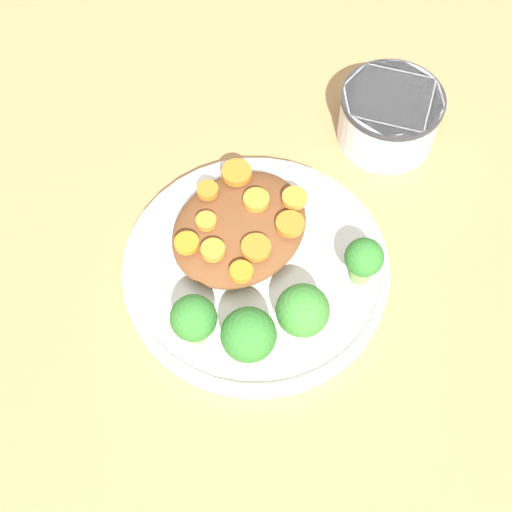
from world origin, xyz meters
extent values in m
plane|color=tan|center=(0.00, 0.00, 0.00)|extent=(4.00, 4.00, 0.00)
cylinder|color=white|center=(0.00, 0.00, 0.01)|extent=(0.24, 0.24, 0.02)
torus|color=white|center=(0.00, 0.00, 0.02)|extent=(0.24, 0.24, 0.01)
cylinder|color=silver|center=(-0.21, 0.00, 0.03)|extent=(0.10, 0.10, 0.06)
cylinder|color=#333338|center=(-0.21, 0.00, 0.06)|extent=(0.10, 0.10, 0.01)
cylinder|color=white|center=(-0.21, 0.00, 0.05)|extent=(0.08, 0.08, 0.01)
ellipsoid|color=brown|center=(-0.01, -0.03, 0.03)|extent=(0.13, 0.11, 0.03)
cylinder|color=#759E51|center=(-0.05, 0.08, 0.03)|extent=(0.02, 0.02, 0.02)
sphere|color=#337A2D|center=(-0.05, 0.08, 0.05)|extent=(0.03, 0.03, 0.03)
cylinder|color=#7FA85B|center=(0.08, 0.01, 0.03)|extent=(0.02, 0.02, 0.03)
sphere|color=#337A2D|center=(0.08, 0.01, 0.05)|extent=(0.04, 0.04, 0.04)
cylinder|color=#7FA85B|center=(0.02, 0.07, 0.03)|extent=(0.01, 0.01, 0.02)
sphere|color=#3D8433|center=(0.02, 0.07, 0.05)|extent=(0.04, 0.04, 0.04)
cylinder|color=#759E51|center=(0.07, 0.05, 0.03)|extent=(0.01, 0.01, 0.03)
sphere|color=#337A2D|center=(0.07, 0.05, 0.05)|extent=(0.04, 0.04, 0.04)
cylinder|color=orange|center=(0.01, -0.05, 0.05)|extent=(0.02, 0.02, 0.01)
cylinder|color=orange|center=(-0.05, -0.06, 0.05)|extent=(0.03, 0.03, 0.01)
cylinder|color=orange|center=(-0.02, -0.07, 0.05)|extent=(0.02, 0.02, 0.01)
cylinder|color=orange|center=(-0.06, -0.01, 0.05)|extent=(0.02, 0.02, 0.01)
cylinder|color=orange|center=(0.03, -0.05, 0.05)|extent=(0.02, 0.02, 0.01)
cylinder|color=orange|center=(-0.04, -0.03, 0.05)|extent=(0.02, 0.02, 0.01)
cylinder|color=orange|center=(0.00, 0.00, 0.05)|extent=(0.03, 0.03, 0.01)
cylinder|color=orange|center=(0.03, 0.01, 0.05)|extent=(0.02, 0.02, 0.01)
cylinder|color=orange|center=(0.03, -0.03, 0.05)|extent=(0.02, 0.02, 0.01)
cylinder|color=orange|center=(-0.04, 0.01, 0.05)|extent=(0.03, 0.03, 0.01)
camera|label=1|loc=(0.24, 0.20, 0.57)|focal=50.00mm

